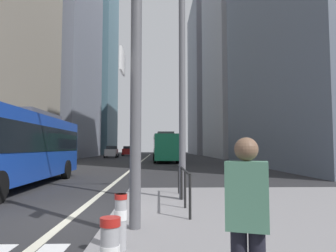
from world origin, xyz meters
TOP-DOWN VIEW (x-y plane):
  - ground_plane at (0.00, 20.00)m, footprint 160.00×160.00m
  - median_island at (5.50, -1.00)m, footprint 9.00×10.00m
  - lane_centre_line at (0.00, 30.00)m, footprint 0.20×80.00m
  - office_tower_left_mid at (-16.00, 45.43)m, footprint 12.24×21.46m
  - office_tower_left_far at (-16.00, 67.68)m, footprint 13.75×16.75m
  - office_tower_right_mid at (17.00, 45.74)m, footprint 11.51×20.52m
  - office_tower_right_far at (17.00, 69.84)m, footprint 13.01×21.65m
  - city_bus_blue_oncoming at (-4.04, 5.28)m, footprint 2.86×11.72m
  - city_bus_red_receding at (2.81, 28.42)m, footprint 2.91×10.99m
  - city_bus_red_distant at (3.31, 47.40)m, footprint 2.71×11.59m
  - car_oncoming_mid at (-5.67, 43.09)m, footprint 2.17×4.30m
  - car_receding_near at (2.31, 57.88)m, footprint 2.15×4.17m
  - car_receding_far at (4.00, 57.43)m, footprint 2.04×4.05m
  - car_oncoming_far at (-4.20, 54.63)m, footprint 2.07×4.38m
  - traffic_signal_gantry at (-0.35, -1.98)m, footprint 6.07×0.65m
  - street_lamp_post at (2.84, 1.37)m, footprint 5.50×0.32m
  - bollard_left at (1.54, -3.19)m, footprint 0.20×0.20m
  - pedestrian_railing at (2.80, 0.63)m, footprint 0.06×3.80m
  - pedestrian_waiting at (2.93, -5.16)m, footprint 0.44×0.35m

SIDE VIEW (x-z plane):
  - ground_plane at x=0.00m, z-range 0.00..0.00m
  - lane_centre_line at x=0.00m, z-range 0.00..0.01m
  - median_island at x=5.50m, z-range 0.00..0.15m
  - bollard_left at x=1.54m, z-range 0.20..1.04m
  - pedestrian_railing at x=2.80m, z-range 0.37..1.35m
  - car_receding_far at x=4.00m, z-range 0.02..1.96m
  - car_receding_near at x=2.31m, z-range 0.02..1.96m
  - car_oncoming_mid at x=-5.67m, z-range 0.02..1.96m
  - car_oncoming_far at x=-4.20m, z-range 0.02..1.96m
  - pedestrian_waiting at x=2.93m, z-range 0.24..1.88m
  - city_bus_red_receding at x=2.81m, z-range 0.14..3.54m
  - city_bus_red_distant at x=3.31m, z-range 0.14..3.54m
  - city_bus_blue_oncoming at x=-4.04m, z-range 0.14..3.54m
  - traffic_signal_gantry at x=-0.35m, z-range 1.11..7.11m
  - street_lamp_post at x=2.84m, z-range 1.28..9.28m
  - office_tower_right_far at x=17.00m, z-range 0.00..38.34m
  - office_tower_right_mid at x=17.00m, z-range 0.00..40.02m
  - office_tower_left_mid at x=-16.00m, z-range 0.00..42.78m
  - office_tower_left_far at x=-16.00m, z-range 0.00..47.09m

